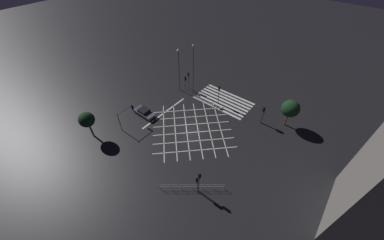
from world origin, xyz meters
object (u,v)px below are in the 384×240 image
Objects in this scene: traffic_light_median_south at (219,91)px; street_tree_far at (87,120)px; street_lamp_east at (179,61)px; street_tree_near at (290,109)px; traffic_light_sw_main at (264,112)px; street_lamp_west at (193,64)px; traffic_light_ne_cross at (127,113)px; waiting_car at (144,112)px; traffic_light_nw_cross at (199,178)px; traffic_light_sw_cross at (263,112)px; traffic_light_nw_main at (197,181)px; traffic_light_se_main at (185,80)px; traffic_light_se_cross at (188,77)px.

street_tree_far is at bearing -29.28° from traffic_light_median_south.
street_lamp_east is 21.42m from street_tree_near.
traffic_light_median_south is at bearing -119.28° from street_tree_far.
street_lamp_west reaches higher than traffic_light_sw_main.
street_lamp_east is 1.76× the size of street_tree_near.
traffic_light_ne_cross is at bearing -115.07° from street_tree_far.
traffic_light_ne_cross is 1.10× the size of traffic_light_sw_main.
traffic_light_nw_cross is at bearing -18.62° from waiting_car.
traffic_light_median_south is 0.45× the size of street_lamp_east.
traffic_light_nw_main is at bearing -2.15° from traffic_light_sw_cross.
traffic_light_sw_main is at bearing -1.91° from traffic_light_nw_cross.
traffic_light_ne_cross is at bearing -93.11° from traffic_light_se_main.
street_lamp_east is 2.83m from street_lamp_west.
street_tree_near is at bearing 7.77° from traffic_light_se_main.
street_tree_near is 24.95m from waiting_car.
traffic_light_nw_cross is at bearing 42.92° from traffic_light_se_cross.
street_lamp_west is at bearing 10.90° from traffic_light_se_main.
waiting_car is (17.37, 11.39, -1.82)m from traffic_light_sw_main.
traffic_light_median_south is (8.09, -16.98, 0.48)m from traffic_light_nw_main.
traffic_light_nw_cross is at bearing 26.33° from traffic_light_median_south.
traffic_light_median_south is at bearing 2.27° from traffic_light_se_main.
traffic_light_se_cross is at bearing 71.22° from traffic_light_se_main.
traffic_light_nw_cross is 0.83× the size of street_tree_far.
traffic_light_nw_cross reaches higher than traffic_light_se_main.
traffic_light_ne_cross is 0.37× the size of street_lamp_west.
traffic_light_se_main is at bearing 44.44° from traffic_light_nw_cross.
traffic_light_nw_main is 17.33m from traffic_light_sw_main.
street_lamp_east is (8.66, 1.19, 3.69)m from traffic_light_median_south.
street_lamp_east reaches higher than traffic_light_se_cross.
traffic_light_nw_cross is 22.35m from street_lamp_west.
waiting_car is at bearing -106.52° from street_tree_far.
traffic_light_se_cross is 11.66m from waiting_car.
street_lamp_east is at bearing 47.46° from traffic_light_nw_cross.
traffic_light_nw_cross is 17.07m from traffic_light_sw_main.
traffic_light_ne_cross is (0.77, 14.10, 0.45)m from traffic_light_se_main.
street_tree_far is at bearing 45.31° from traffic_light_sw_main.
street_lamp_west is at bearing 1.18° from traffic_light_sw_main.
street_tree_far reaches higher than traffic_light_nw_cross.
traffic_light_nw_cross is 0.45× the size of street_lamp_east.
street_tree_far reaches higher than traffic_light_nw_main.
street_lamp_west is at bearing 7.47° from street_tree_near.
street_tree_far is (23.38, 22.29, 0.04)m from street_tree_near.
waiting_car is (2.42, 11.09, -5.80)m from street_lamp_west.
traffic_light_se_cross is 0.80× the size of street_tree_far.
street_tree_near reaches higher than traffic_light_se_cross.
street_lamp_west is (6.10, -0.02, 3.53)m from traffic_light_median_south.
waiting_car is (20.77, 13.49, -3.00)m from street_tree_near.
street_lamp_east is at bearing 90.77° from waiting_car.
street_tree_near is 1.04× the size of street_tree_far.
street_lamp_west is (14.95, 0.31, 3.98)m from traffic_light_sw_main.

